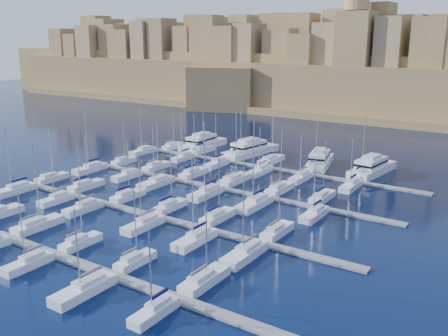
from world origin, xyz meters
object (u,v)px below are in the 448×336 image
Objects in this scene: motor_yacht_b at (250,149)px; motor_yacht_c at (320,160)px; sailboat_2 at (38,225)px; sailboat_4 at (135,261)px; motor_yacht_a at (203,143)px; motor_yacht_d at (372,167)px.

motor_yacht_c is at bearing -3.47° from motor_yacht_b.
sailboat_2 is 0.79× the size of motor_yacht_b.
sailboat_4 is 0.70× the size of motor_yacht_c.
sailboat_4 is at bearing -61.21° from motor_yacht_a.
motor_yacht_b and motor_yacht_c have the same top height.
motor_yacht_b is 36.21m from motor_yacht_d.
motor_yacht_a is at bearing 179.75° from motor_yacht_d.
motor_yacht_d is (36.20, -0.78, 0.00)m from motor_yacht_b.
motor_yacht_b is at bearing 107.37° from sailboat_4.
motor_yacht_a is 0.91× the size of motor_yacht_b.
motor_yacht_b is (-22.61, 72.28, 1.01)m from sailboat_4.
sailboat_2 is at bearing -78.43° from motor_yacht_a.
sailboat_2 reaches higher than motor_yacht_a.
motor_yacht_b and motor_yacht_d have the same top height.
sailboat_4 reaches higher than motor_yacht_b.
motor_yacht_a is 53.01m from motor_yacht_d.
sailboat_4 is at bearing -100.76° from motor_yacht_d.
motor_yacht_c is at bearing 70.52° from sailboat_2.
motor_yacht_c is (-0.26, 70.92, 1.01)m from sailboat_4.
motor_yacht_c is 13.86m from motor_yacht_d.
sailboat_4 is 0.60× the size of motor_yacht_b.
sailboat_4 is 72.79m from motor_yacht_d.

